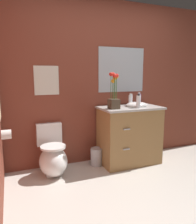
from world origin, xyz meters
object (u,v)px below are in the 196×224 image
hand_wash_bottle (130,100)px  trash_bin (96,156)px  toilet (53,157)px  wall_poster (47,80)px  soap_bottle (139,99)px  flower_vase (114,95)px  lotion_bottle (138,101)px  wall_mirror (122,70)px  toilet_paper_roll (6,134)px  vanity_cabinet (129,134)px

hand_wash_bottle → trash_bin: hand_wash_bottle is taller
toilet → trash_bin: toilet is taller
wall_poster → soap_bottle: bearing=-6.6°
hand_wash_bottle → wall_poster: bearing=172.5°
flower_vase → lotion_bottle: bearing=-10.1°
wall_mirror → toilet_paper_roll: size_ratio=7.27×
hand_wash_bottle → wall_poster: 1.33m
vanity_cabinet → hand_wash_bottle: bearing=58.4°
toilet → lotion_bottle: (1.25, -0.18, 0.74)m
vanity_cabinet → hand_wash_bottle: 0.54m
toilet → vanity_cabinet: vanity_cabinet is taller
hand_wash_bottle → wall_mirror: wall_mirror is taller
trash_bin → wall_poster: bearing=162.9°
flower_vase → toilet_paper_roll: 1.51m
lotion_bottle → wall_mirror: 0.64m
hand_wash_bottle → wall_mirror: bearing=115.4°
lotion_bottle → hand_wash_bottle: lotion_bottle is taller
toilet → wall_poster: size_ratio=1.68×
vanity_cabinet → flower_vase: 0.71m
hand_wash_bottle → vanity_cabinet: bearing=-121.6°
toilet → hand_wash_bottle: 1.48m
flower_vase → wall_mirror: 0.61m
soap_bottle → lotion_bottle: lotion_bottle is taller
vanity_cabinet → wall_poster: wall_poster is taller
soap_bottle → wall_mirror: bearing=145.4°
trash_bin → wall_mirror: wall_mirror is taller
toilet → wall_poster: 1.09m
wall_mirror → soap_bottle: bearing=-34.6°
toilet → vanity_cabinet: 1.22m
trash_bin → toilet_paper_roll: bearing=-168.4°
flower_vase → trash_bin: (-0.21, 0.17, -0.95)m
wall_poster → lotion_bottle: bearing=-19.6°
toilet → wall_mirror: (1.20, 0.27, 1.21)m
toilet → lotion_bottle: size_ratio=3.32×
vanity_cabinet → flower_vase: bearing=-165.1°
lotion_bottle → wall_poster: size_ratio=0.51×
lotion_bottle → toilet: bearing=172.0°
hand_wash_bottle → trash_bin: 1.03m
toilet → wall_mirror: size_ratio=0.86×
lotion_bottle → soap_bottle: bearing=56.1°
soap_bottle → wall_poster: wall_poster is taller
toilet → lotion_bottle: 1.46m
soap_bottle → toilet_paper_roll: (-2.00, -0.30, -0.30)m
toilet → soap_bottle: soap_bottle is taller
soap_bottle → lotion_bottle: size_ratio=0.98×
lotion_bottle → wall_mirror: (-0.05, 0.44, 0.46)m
soap_bottle → flower_vase: bearing=-159.0°
trash_bin → toilet_paper_roll: 1.38m
vanity_cabinet → wall_poster: bearing=166.2°
toilet → wall_poster: wall_poster is taller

